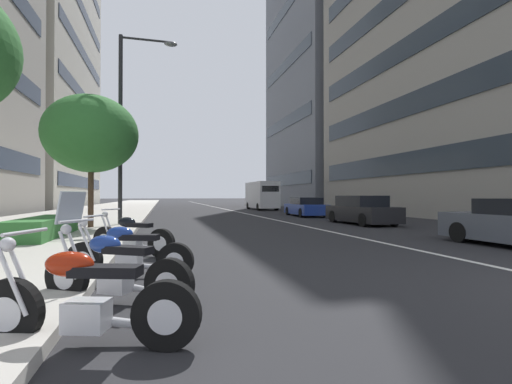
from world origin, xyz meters
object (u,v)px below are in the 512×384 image
at_px(motorcycle_second_in_row, 128,255).
at_px(street_lamp_with_banners, 129,112).
at_px(motorcycle_far_end_row, 113,271).
at_px(car_far_down_avenue, 306,207).
at_px(street_tree_near_plaza_corner, 91,134).
at_px(motorcycle_under_tarp, 132,238).
at_px(car_approaching_light, 361,211).
at_px(motorcycle_by_sign_pole, 85,303).
at_px(delivery_van_ahead, 262,195).

xyz_separation_m(motorcycle_second_in_row, street_lamp_with_banners, (10.71, 0.91, 4.78)).
bearing_deg(motorcycle_far_end_row, motorcycle_second_in_row, -61.30).
xyz_separation_m(car_far_down_avenue, street_tree_near_plaza_corner, (-7.72, 12.56, 3.33)).
distance_m(motorcycle_under_tarp, street_tree_near_plaza_corner, 8.08).
bearing_deg(motorcycle_second_in_row, car_approaching_light, -117.88).
distance_m(motorcycle_under_tarp, car_approaching_light, 12.71).
bearing_deg(motorcycle_second_in_row, car_far_down_avenue, -102.44).
distance_m(motorcycle_second_in_row, car_approaching_light, 14.19).
bearing_deg(motorcycle_far_end_row, car_approaching_light, -101.86).
bearing_deg(motorcycle_second_in_row, motorcycle_under_tarp, -68.49).
xyz_separation_m(motorcycle_by_sign_pole, delivery_van_ahead, (31.95, -10.52, 1.08)).
xyz_separation_m(car_approaching_light, street_tree_near_plaza_corner, (-0.35, 12.54, 3.27)).
relative_size(street_lamp_with_banners, street_tree_near_plaza_corner, 1.59).
distance_m(motorcycle_by_sign_pole, motorcycle_under_tarp, 5.34).
height_order(motorcycle_far_end_row, delivery_van_ahead, delivery_van_ahead).
relative_size(motorcycle_second_in_row, delivery_van_ahead, 0.37).
relative_size(car_approaching_light, delivery_van_ahead, 0.77).
relative_size(motorcycle_by_sign_pole, street_lamp_with_banners, 0.24).
xyz_separation_m(motorcycle_by_sign_pole, street_lamp_with_banners, (13.57, 0.78, 4.78)).
xyz_separation_m(motorcycle_second_in_row, car_far_down_avenue, (17.15, -10.30, 0.20)).
distance_m(motorcycle_second_in_row, street_lamp_with_banners, 11.76).
bearing_deg(motorcycle_far_end_row, motorcycle_under_tarp, -58.25).
bearing_deg(motorcycle_second_in_row, motorcycle_far_end_row, 106.62).
height_order(motorcycle_second_in_row, motorcycle_under_tarp, motorcycle_under_tarp).
relative_size(motorcycle_far_end_row, delivery_van_ahead, 0.34).
bearing_deg(motorcycle_by_sign_pole, motorcycle_far_end_row, -75.99).
height_order(motorcycle_under_tarp, car_approaching_light, car_approaching_light).
height_order(motorcycle_far_end_row, car_approaching_light, motorcycle_far_end_row).
relative_size(motorcycle_under_tarp, delivery_van_ahead, 0.33).
relative_size(motorcycle_second_in_row, car_far_down_avenue, 0.46).
xyz_separation_m(motorcycle_far_end_row, motorcycle_under_tarp, (3.98, 0.08, -0.02)).
bearing_deg(car_far_down_avenue, motorcycle_under_tarp, 147.22).
height_order(motorcycle_second_in_row, street_tree_near_plaza_corner, street_tree_near_plaza_corner).
height_order(motorcycle_under_tarp, delivery_van_ahead, delivery_van_ahead).
bearing_deg(street_lamp_with_banners, car_approaching_light, -94.76).
bearing_deg(motorcycle_under_tarp, motorcycle_far_end_row, 125.16).
bearing_deg(motorcycle_under_tarp, motorcycle_second_in_row, 127.00).
xyz_separation_m(motorcycle_far_end_row, street_lamp_with_banners, (12.21, 0.86, 4.75)).
xyz_separation_m(motorcycle_under_tarp, delivery_van_ahead, (26.61, -10.52, 1.08)).
xyz_separation_m(motorcycle_second_in_row, motorcycle_under_tarp, (2.48, 0.13, 0.01)).
bearing_deg(street_lamp_with_banners, motorcycle_second_in_row, -175.12).
xyz_separation_m(motorcycle_far_end_row, street_tree_near_plaza_corner, (10.93, 2.21, 3.50)).
height_order(motorcycle_far_end_row, motorcycle_second_in_row, motorcycle_far_end_row).
relative_size(car_far_down_avenue, street_tree_near_plaza_corner, 0.87).
relative_size(car_approaching_light, car_far_down_avenue, 0.96).
relative_size(motorcycle_far_end_row, street_tree_near_plaza_corner, 0.36).
height_order(car_approaching_light, delivery_van_ahead, delivery_van_ahead).
height_order(motorcycle_by_sign_pole, motorcycle_under_tarp, motorcycle_under_tarp).
xyz_separation_m(motorcycle_second_in_row, street_tree_near_plaza_corner, (9.43, 2.26, 3.53)).
distance_m(motorcycle_under_tarp, car_far_down_avenue, 18.00).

